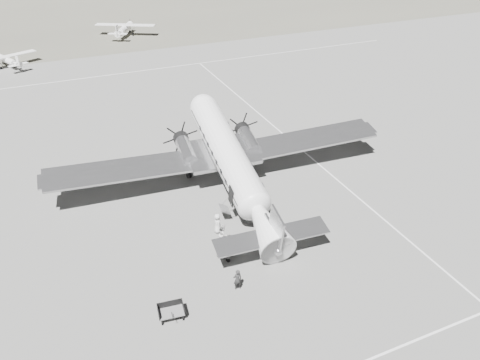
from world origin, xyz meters
The scene contains 12 objects.
ground centered at (0.00, 0.00, 0.00)m, with size 260.00×260.00×0.00m, color slate.
taxi_line_right centered at (12.00, 0.00, 0.01)m, with size 0.15×80.00×0.01m, color silver.
taxi_line_horizon centered at (0.00, 40.00, 0.01)m, with size 90.00×0.15×0.01m, color silver.
grass_infield centered at (0.00, 95.00, 0.00)m, with size 260.00×90.00×0.01m, color #5B594C.
dc3_airliner centered at (2.54, 4.94, 2.89)m, with size 30.33×21.05×5.78m, color #B1B1B3, non-canonical shape.
light_plane_left centered at (-14.55, 49.27, 0.94)m, with size 9.06×7.35×1.88m, color white, non-canonical shape.
light_plane_right centered at (5.00, 60.58, 1.13)m, with size 10.89×8.84×2.26m, color white, non-canonical shape.
baggage_cart_near centered at (-0.80, -2.76, 0.50)m, with size 1.79×1.26×1.01m, color #606060, non-canonical shape.
baggage_cart_far centered at (-6.19, -6.74, 0.46)m, with size 1.64×1.16×0.93m, color #606060, non-canonical shape.
ground_crew centered at (-1.57, -6.09, 0.78)m, with size 0.57×0.37×1.56m, color #282828.
ramp_agent centered at (-0.70, -1.43, 0.85)m, with size 0.83×0.65×1.70m, color silver.
passenger centered at (-0.60, -0.03, 0.82)m, with size 0.80×0.52×1.64m, color silver.
Camera 1 is at (-10.31, -26.55, 21.82)m, focal length 35.00 mm.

